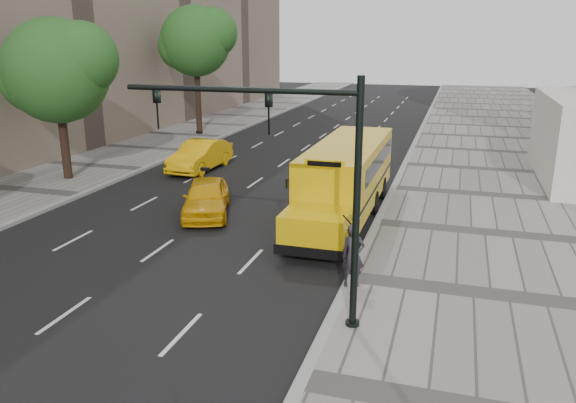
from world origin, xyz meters
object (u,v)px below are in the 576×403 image
(school_bus, at_px, (347,173))
(taxi_near, at_px, (206,197))
(taxi_far, at_px, (200,156))
(pedestrian, at_px, (353,256))
(tree_b, at_px, (58,70))
(tree_c, at_px, (197,40))
(traffic_signal, at_px, (300,171))

(school_bus, xyz_separation_m, taxi_near, (-5.59, -1.87, -1.00))
(taxi_far, bearing_deg, pedestrian, -47.30)
(tree_b, relative_size, pedestrian, 4.36)
(tree_c, xyz_separation_m, traffic_signal, (15.59, -26.89, -2.90))
(taxi_near, relative_size, taxi_far, 0.89)
(tree_c, bearing_deg, taxi_near, -63.94)
(tree_c, height_order, taxi_far, tree_c)
(tree_b, distance_m, pedestrian, 19.28)
(tree_b, bearing_deg, taxi_near, -19.35)
(school_bus, distance_m, pedestrian, 7.57)
(pedestrian, bearing_deg, traffic_signal, -133.77)
(taxi_near, distance_m, traffic_signal, 10.58)
(taxi_far, distance_m, pedestrian, 17.11)
(school_bus, xyz_separation_m, pedestrian, (1.65, -7.36, -0.67))
(school_bus, relative_size, traffic_signal, 1.81)
(taxi_near, xyz_separation_m, traffic_signal, (6.28, -7.84, 3.33))
(tree_b, xyz_separation_m, tree_c, (0.00, 15.78, 1.32))
(tree_c, relative_size, pedestrian, 5.08)
(taxi_near, bearing_deg, pedestrian, -57.53)
(school_bus, bearing_deg, tree_c, 130.95)
(pedestrian, height_order, traffic_signal, traffic_signal)
(taxi_near, bearing_deg, taxi_far, 96.72)
(school_bus, bearing_deg, taxi_near, -161.48)
(taxi_near, height_order, pedestrian, pedestrian)
(traffic_signal, bearing_deg, pedestrian, 67.85)
(tree_b, distance_m, tree_c, 15.83)
(tree_b, height_order, traffic_signal, tree_b)
(tree_c, height_order, traffic_signal, tree_c)
(taxi_near, bearing_deg, traffic_signal, -71.67)
(school_bus, distance_m, taxi_far, 11.06)
(traffic_signal, bearing_deg, school_bus, 94.07)
(school_bus, height_order, taxi_near, school_bus)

